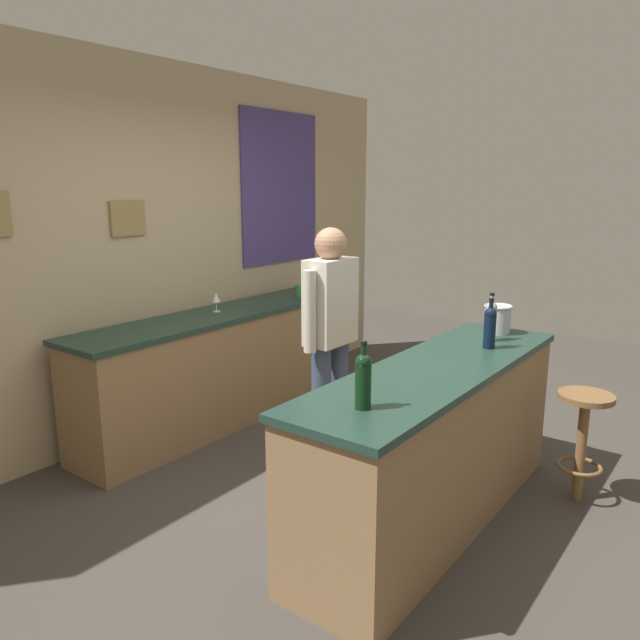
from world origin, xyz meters
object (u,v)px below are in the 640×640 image
object	(u,v)px
wine_bottle_a	(363,379)
wine_glass_b	(317,280)
bar_stool	(583,429)
bartender	(330,332)
wine_bottle_b	(490,326)
ice_bucket	(498,318)
wine_glass_a	(216,298)
wine_bottle_c	(491,320)
coffee_mug	(300,290)

from	to	relation	value
wine_bottle_a	wine_glass_b	size ratio (longest dim) A/B	1.97
bar_stool	wine_bottle_a	distance (m)	1.73
bartender	bar_stool	bearing A→B (deg)	-71.21
wine_bottle_b	ice_bucket	world-z (taller)	wine_bottle_b
wine_glass_a	bartender	bearing A→B (deg)	-95.98
wine_bottle_b	wine_bottle_c	bearing A→B (deg)	20.06
coffee_mug	ice_bucket	bearing A→B (deg)	-100.79
wine_glass_a	coffee_mug	world-z (taller)	wine_glass_a
wine_bottle_a	ice_bucket	size ratio (longest dim) A/B	1.63
wine_bottle_a	wine_bottle_b	xyz separation A→B (m)	(1.30, -0.06, 0.00)
ice_bucket	wine_glass_a	world-z (taller)	ice_bucket
wine_bottle_c	wine_glass_a	world-z (taller)	wine_bottle_c
wine_bottle_b	bartender	bearing A→B (deg)	107.04
wine_bottle_a	wine_glass_b	distance (m)	3.09
wine_bottle_b	ice_bucket	xyz separation A→B (m)	(0.40, 0.10, -0.04)
bartender	wine_bottle_a	world-z (taller)	bartender
wine_bottle_b	bar_stool	bearing A→B (deg)	-68.12
wine_bottle_b	ice_bucket	bearing A→B (deg)	14.29
bartender	bar_stool	distance (m)	1.65
wine_bottle_a	wine_glass_b	world-z (taller)	wine_bottle_a
wine_bottle_b	wine_bottle_a	bearing A→B (deg)	177.38
bar_stool	wine_glass_b	xyz separation A→B (m)	(0.82, 2.61, 0.55)
bartender	wine_glass_a	world-z (taller)	bartender
wine_glass_a	coffee_mug	bearing A→B (deg)	-5.10
wine_bottle_a	coffee_mug	bearing A→B (deg)	44.17
bar_stool	wine_bottle_a	world-z (taller)	wine_bottle_a
wine_bottle_a	wine_glass_a	size ratio (longest dim) A/B	1.97
wine_bottle_a	ice_bucket	world-z (taller)	wine_bottle_a
bartender	wine_bottle_b	world-z (taller)	bartender
wine_bottle_a	wine_bottle_c	distance (m)	1.48
wine_bottle_c	coffee_mug	bearing A→B (deg)	73.30
bartender	wine_bottle_a	size ratio (longest dim) A/B	5.29
bartender	wine_bottle_c	distance (m)	1.02
wine_glass_b	wine_bottle_a	bearing A→B (deg)	-139.11
wine_glass_a	wine_bottle_a	bearing A→B (deg)	-118.25
wine_bottle_a	ice_bucket	distance (m)	1.71
wine_bottle_b	coffee_mug	size ratio (longest dim) A/B	2.45
wine_bottle_b	wine_glass_a	bearing A→B (deg)	94.46
ice_bucket	coffee_mug	bearing A→B (deg)	79.21
ice_bucket	bar_stool	bearing A→B (deg)	-106.80
wine_bottle_a	wine_bottle_c	size ratio (longest dim) A/B	1.00
bartender	wine_bottle_c	size ratio (longest dim) A/B	5.29
wine_bottle_c	ice_bucket	world-z (taller)	wine_bottle_c
wine_bottle_b	coffee_mug	bearing A→B (deg)	69.44
wine_bottle_a	wine_bottle_b	world-z (taller)	same
bar_stool	wine_glass_a	bearing A→B (deg)	98.05
wine_bottle_c	ice_bucket	bearing A→B (deg)	9.63
bar_stool	wine_bottle_c	xyz separation A→B (m)	(-0.04, 0.59, 0.60)
wine_bottle_c	wine_glass_b	distance (m)	2.19
coffee_mug	wine_bottle_a	bearing A→B (deg)	-135.83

